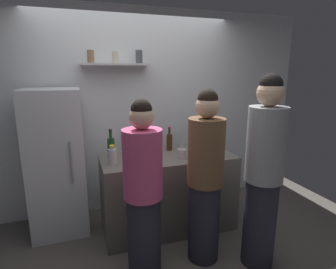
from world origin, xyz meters
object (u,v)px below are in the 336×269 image
at_px(refrigerator, 57,163).
at_px(wine_bottle_green_glass, 111,147).
at_px(wine_bottle_amber_glass, 169,142).
at_px(water_bottle_plastic, 113,156).
at_px(person_brown_jacket, 205,180).
at_px(person_grey_hoodie, 263,175).
at_px(utensil_holder, 182,153).
at_px(baking_pan, 207,146).
at_px(person_pink_top, 143,193).

bearing_deg(refrigerator, wine_bottle_green_glass, -18.69).
height_order(wine_bottle_amber_glass, water_bottle_plastic, wine_bottle_amber_glass).
height_order(person_brown_jacket, person_grey_hoodie, person_grey_hoodie).
bearing_deg(utensil_holder, refrigerator, 161.20).
bearing_deg(water_bottle_plastic, refrigerator, 143.31).
xyz_separation_m(refrigerator, person_grey_hoodie, (1.82, -1.21, 0.09)).
height_order(wine_bottle_green_glass, water_bottle_plastic, wine_bottle_green_glass).
distance_m(utensil_holder, person_brown_jacket, 0.54).
bearing_deg(wine_bottle_green_glass, wine_bottle_amber_glass, 6.69).
height_order(refrigerator, wine_bottle_amber_glass, refrigerator).
bearing_deg(utensil_holder, person_brown_jacket, -87.10).
bearing_deg(baking_pan, refrigerator, 174.26).
height_order(utensil_holder, person_grey_hoodie, person_grey_hoodie).
relative_size(wine_bottle_amber_glass, person_pink_top, 0.18).
bearing_deg(wine_bottle_green_glass, baking_pan, 0.97).
distance_m(water_bottle_plastic, person_pink_top, 0.63).
xyz_separation_m(baking_pan, person_pink_top, (-1.02, -0.83, -0.12)).
bearing_deg(wine_bottle_amber_glass, person_pink_top, -121.40).
bearing_deg(baking_pan, utensil_holder, -148.32).
bearing_deg(water_bottle_plastic, wine_bottle_amber_glass, 23.19).
relative_size(wine_bottle_amber_glass, person_grey_hoodie, 0.16).
height_order(wine_bottle_green_glass, person_pink_top, person_pink_top).
bearing_deg(water_bottle_plastic, utensil_holder, -2.01).
distance_m(refrigerator, wine_bottle_green_glass, 0.64).
bearing_deg(water_bottle_plastic, wine_bottle_green_glass, 86.19).
bearing_deg(water_bottle_plastic, person_pink_top, -72.72).
xyz_separation_m(utensil_holder, person_brown_jacket, (0.03, -0.53, -0.11)).
distance_m(refrigerator, water_bottle_plastic, 0.73).
distance_m(refrigerator, person_brown_jacket, 1.67).
xyz_separation_m(refrigerator, baking_pan, (1.76, -0.18, 0.09)).
relative_size(refrigerator, person_pink_top, 1.02).
relative_size(refrigerator, utensil_holder, 7.68).
relative_size(baking_pan, person_brown_jacket, 0.20).
bearing_deg(person_pink_top, water_bottle_plastic, -176.19).
xyz_separation_m(person_brown_jacket, person_grey_hoodie, (0.47, -0.23, 0.08)).
relative_size(refrigerator, wine_bottle_green_glass, 5.09).
xyz_separation_m(refrigerator, person_brown_jacket, (1.35, -0.98, 0.01)).
bearing_deg(wine_bottle_amber_glass, water_bottle_plastic, -156.81).
height_order(wine_bottle_amber_glass, person_grey_hoodie, person_grey_hoodie).
bearing_deg(person_pink_top, baking_pan, 115.62).
relative_size(water_bottle_plastic, person_pink_top, 0.13).
bearing_deg(wine_bottle_green_glass, water_bottle_plastic, -93.81).
bearing_deg(person_grey_hoodie, baking_pan, 62.19).
distance_m(wine_bottle_amber_glass, water_bottle_plastic, 0.79).
xyz_separation_m(wine_bottle_amber_glass, person_brown_jacket, (0.06, -0.87, -0.16)).
xyz_separation_m(person_grey_hoodie, person_pink_top, (-1.07, 0.21, -0.12)).
bearing_deg(water_bottle_plastic, person_grey_hoodie, -32.32).
bearing_deg(wine_bottle_green_glass, person_brown_jacket, -45.71).
distance_m(person_brown_jacket, person_pink_top, 0.60).
xyz_separation_m(baking_pan, person_grey_hoodie, (0.05, -1.04, 0.00)).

